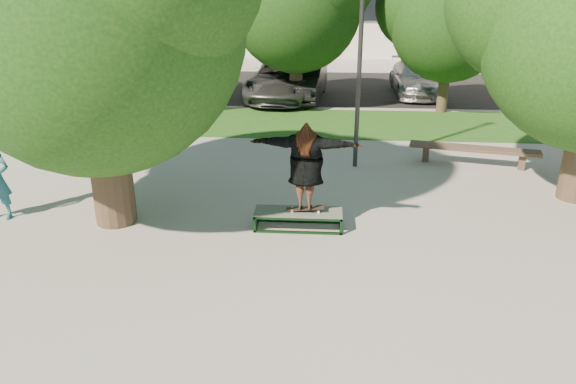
# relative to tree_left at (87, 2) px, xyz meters

# --- Properties ---
(ground) EXTENTS (120.00, 120.00, 0.00)m
(ground) POSITION_rel_tree_left_xyz_m (4.29, -1.09, -4.42)
(ground) COLOR gray
(ground) RESTS_ON ground
(grass_strip) EXTENTS (30.00, 4.00, 0.02)m
(grass_strip) POSITION_rel_tree_left_xyz_m (5.29, 8.41, -4.41)
(grass_strip) COLOR #164614
(grass_strip) RESTS_ON ground
(asphalt_strip) EXTENTS (40.00, 8.00, 0.01)m
(asphalt_strip) POSITION_rel_tree_left_xyz_m (4.29, 14.91, -4.42)
(asphalt_strip) COLOR black
(asphalt_strip) RESTS_ON ground
(tree_left) EXTENTS (6.96, 5.95, 7.12)m
(tree_left) POSITION_rel_tree_left_xyz_m (0.00, 0.00, 0.00)
(tree_left) COLOR #38281E
(tree_left) RESTS_ON ground
(bg_tree_left) EXTENTS (5.28, 4.51, 5.77)m
(bg_tree_left) POSITION_rel_tree_left_xyz_m (-2.28, 9.98, -0.69)
(bg_tree_left) COLOR #38281E
(bg_tree_left) RESTS_ON ground
(bg_tree_right) EXTENTS (5.04, 4.31, 5.43)m
(bg_tree_right) POSITION_rel_tree_left_xyz_m (8.73, 10.47, -0.93)
(bg_tree_right) COLOR #38281E
(bg_tree_right) RESTS_ON ground
(lamppost) EXTENTS (0.25, 0.15, 6.11)m
(lamppost) POSITION_rel_tree_left_xyz_m (5.29, 3.91, -1.27)
(lamppost) COLOR #2D2D30
(lamppost) RESTS_ON ground
(grind_box) EXTENTS (1.80, 0.60, 0.38)m
(grind_box) POSITION_rel_tree_left_xyz_m (3.95, -0.15, -4.23)
(grind_box) COLOR black
(grind_box) RESTS_ON ground
(skater_rig) EXTENTS (2.26, 0.83, 1.87)m
(skater_rig) POSITION_rel_tree_left_xyz_m (4.09, -0.15, -3.07)
(skater_rig) COLOR white
(skater_rig) RESTS_ON grind_box
(bench) EXTENTS (3.43, 1.19, 0.52)m
(bench) POSITION_rel_tree_left_xyz_m (8.49, 4.17, -3.98)
(bench) COLOR #4F3C2F
(bench) RESTS_ON ground
(car_silver_a) EXTENTS (1.91, 4.67, 1.59)m
(car_silver_a) POSITION_rel_tree_left_xyz_m (-1.90, 14.53, -3.63)
(car_silver_a) COLOR silver
(car_silver_a) RESTS_ON asphalt_strip
(car_dark) EXTENTS (2.08, 4.93, 1.58)m
(car_dark) POSITION_rel_tree_left_xyz_m (3.46, 12.41, -3.63)
(car_dark) COLOR black
(car_dark) RESTS_ON asphalt_strip
(car_grey) EXTENTS (3.00, 5.79, 1.56)m
(car_grey) POSITION_rel_tree_left_xyz_m (2.67, 12.41, -3.64)
(car_grey) COLOR #57575C
(car_grey) RESTS_ON asphalt_strip
(car_silver_b) EXTENTS (1.98, 4.71, 1.36)m
(car_silver_b) POSITION_rel_tree_left_xyz_m (8.28, 13.68, -3.74)
(car_silver_b) COLOR #A9A9AD
(car_silver_b) RESTS_ON asphalt_strip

